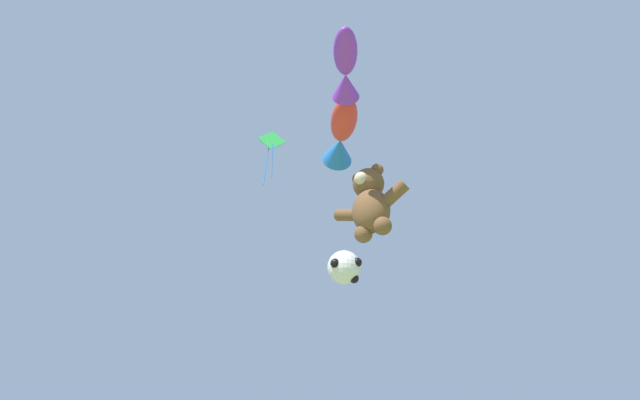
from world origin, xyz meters
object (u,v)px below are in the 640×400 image
teddy_bear_kite (370,202)px  diamond_kite (271,145)px  fish_kite_crimson (341,136)px  fish_kite_violet (346,69)px  soccer_ball_kite (345,267)px

teddy_bear_kite → diamond_kite: bearing=-163.3°
fish_kite_crimson → fish_kite_violet: size_ratio=1.18×
teddy_bear_kite → soccer_ball_kite: size_ratio=2.52×
teddy_bear_kite → soccer_ball_kite: 1.98m
fish_kite_crimson → fish_kite_violet: (1.50, -1.90, -0.26)m
teddy_bear_kite → fish_kite_violet: (1.17, -2.65, 1.93)m
soccer_ball_kite → fish_kite_violet: fish_kite_violet is taller
fish_kite_violet → fish_kite_crimson: bearing=128.3°
diamond_kite → fish_kite_violet: bearing=-22.0°
soccer_ball_kite → teddy_bear_kite: bearing=14.2°
diamond_kite → soccer_ball_kite: bearing=17.5°
teddy_bear_kite → fish_kite_crimson: size_ratio=1.01×
fish_kite_violet → diamond_kite: 4.83m
teddy_bear_kite → soccer_ball_kite: teddy_bear_kite is taller
teddy_bear_kite → diamond_kite: size_ratio=0.93×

